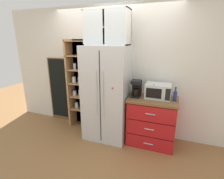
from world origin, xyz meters
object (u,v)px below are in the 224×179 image
object	(u,v)px
bottle_cobalt	(175,95)
bottle_green	(153,93)
refrigerator	(107,93)
microwave	(158,91)
mug_sage	(153,96)
coffee_maker	(136,88)
chalkboard_menu	(61,90)

from	to	relation	value
bottle_cobalt	bottle_green	world-z (taller)	bottle_green
refrigerator	bottle_green	world-z (taller)	refrigerator
microwave	mug_sage	xyz separation A→B (m)	(-0.07, -0.07, -0.08)
refrigerator	mug_sage	bearing A→B (deg)	1.98
coffee_maker	bottle_green	xyz separation A→B (m)	(0.31, -0.06, -0.04)
microwave	bottle_green	bearing A→B (deg)	-124.42
microwave	bottle_cobalt	xyz separation A→B (m)	(0.29, -0.05, -0.03)
microwave	mug_sage	bearing A→B (deg)	-136.05
microwave	mug_sage	world-z (taller)	microwave
chalkboard_menu	coffee_maker	bearing A→B (deg)	-7.70
coffee_maker	microwave	bearing A→B (deg)	6.26
microwave	bottle_cobalt	distance (m)	0.29
bottle_cobalt	chalkboard_menu	world-z (taller)	chalkboard_menu
mug_sage	bottle_cobalt	bearing A→B (deg)	2.82
coffee_maker	bottle_green	distance (m)	0.32
chalkboard_menu	bottle_green	bearing A→B (deg)	-8.21
coffee_maker	bottle_cobalt	distance (m)	0.67
bottle_green	chalkboard_menu	world-z (taller)	chalkboard_menu
bottle_cobalt	refrigerator	bearing A→B (deg)	-177.78
microwave	mug_sage	size ratio (longest dim) A/B	3.74
coffee_maker	bottle_cobalt	size ratio (longest dim) A/B	1.27
refrigerator	microwave	xyz separation A→B (m)	(0.94, 0.10, 0.12)
bottle_cobalt	bottle_green	xyz separation A→B (m)	(-0.36, -0.05, 0.01)
coffee_maker	bottle_green	size ratio (longest dim) A/B	1.18
refrigerator	bottle_green	size ratio (longest dim) A/B	6.84
refrigerator	bottle_cobalt	bearing A→B (deg)	2.22
microwave	bottle_green	size ratio (longest dim) A/B	1.67
microwave	chalkboard_menu	size ratio (longest dim) A/B	0.29
coffee_maker	chalkboard_menu	world-z (taller)	chalkboard_menu
mug_sage	bottle_cobalt	world-z (taller)	bottle_cobalt
bottle_cobalt	bottle_green	distance (m)	0.36
mug_sage	refrigerator	bearing A→B (deg)	-178.02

